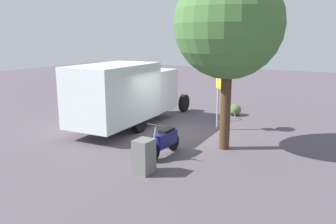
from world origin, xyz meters
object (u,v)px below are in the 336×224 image
at_px(street_tree, 229,25).
at_px(bike_rack_hoop, 231,120).
at_px(motorcycle, 165,140).
at_px(utility_cabinet, 144,156).
at_px(stop_sign, 219,83).
at_px(box_truck_near, 127,91).

height_order(street_tree, bike_rack_hoop, street_tree).
distance_m(motorcycle, bike_rack_hoop, 5.89).
relative_size(motorcycle, bike_rack_hoop, 2.13).
bearing_deg(utility_cabinet, motorcycle, -172.26).
relative_size(stop_sign, street_tree, 0.49).
height_order(stop_sign, utility_cabinet, stop_sign).
xyz_separation_m(box_truck_near, utility_cabinet, (4.14, 3.51, -1.06)).
xyz_separation_m(box_truck_near, motorcycle, (2.49, 3.28, -1.05)).
distance_m(motorcycle, utility_cabinet, 1.66).
relative_size(box_truck_near, stop_sign, 2.48).
bearing_deg(bike_rack_hoop, utility_cabinet, -1.20).
relative_size(utility_cabinet, bike_rack_hoop, 1.19).
bearing_deg(box_truck_near, utility_cabinet, -141.74).
bearing_deg(utility_cabinet, street_tree, 158.27).
bearing_deg(motorcycle, box_truck_near, -124.34).
bearing_deg(bike_rack_hoop, motorcycle, -3.72).
xyz_separation_m(stop_sign, bike_rack_hoop, (-2.01, -0.04, -2.02)).
distance_m(box_truck_near, street_tree, 5.59).
xyz_separation_m(street_tree, bike_rack_hoop, (-4.25, -1.14, -4.29)).
relative_size(street_tree, bike_rack_hoop, 7.23).
xyz_separation_m(motorcycle, stop_sign, (-3.85, 0.42, 1.50)).
height_order(box_truck_near, motorcycle, box_truck_near).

